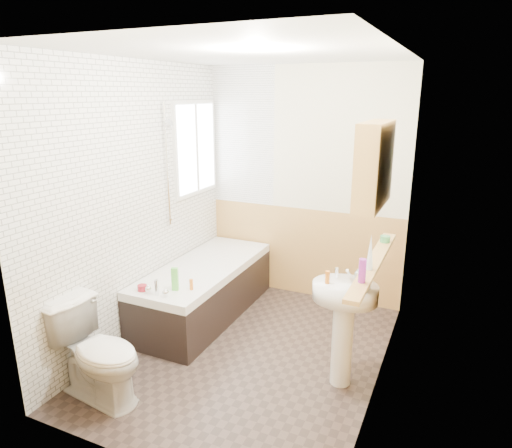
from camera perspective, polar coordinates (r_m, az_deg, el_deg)
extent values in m
plane|color=#312622|center=(4.20, -0.88, -15.80)|extent=(2.80, 2.80, 0.00)
plane|color=white|center=(3.57, -1.06, 20.63)|extent=(2.80, 2.80, 0.00)
cube|color=beige|center=(4.97, 6.05, 4.79)|extent=(2.20, 0.02, 2.50)
cube|color=beige|center=(2.56, -14.73, -6.70)|extent=(2.20, 0.02, 2.50)
cube|color=beige|center=(4.27, -14.55, 2.49)|extent=(0.02, 2.80, 2.50)
cube|color=beige|center=(3.39, 16.27, -1.18)|extent=(0.02, 2.80, 2.50)
cube|color=tan|center=(3.67, 14.99, -12.38)|extent=(0.01, 2.80, 1.00)
cube|color=tan|center=(2.94, -13.35, -20.16)|extent=(2.20, 0.01, 1.00)
cube|color=tan|center=(5.15, 5.73, -3.47)|extent=(2.20, 0.01, 1.00)
cube|color=white|center=(4.26, -14.32, 2.47)|extent=(0.01, 2.80, 2.50)
cube|color=white|center=(5.15, -1.68, 10.89)|extent=(0.75, 0.01, 1.50)
cube|color=white|center=(4.94, -7.52, 9.38)|extent=(0.03, 0.79, 0.99)
cube|color=white|center=(4.94, -7.40, 9.37)|extent=(0.01, 0.70, 0.90)
cube|color=white|center=(4.93, -7.39, 9.37)|extent=(0.01, 0.04, 0.90)
cube|color=black|center=(4.77, -6.42, -8.61)|extent=(0.70, 1.76, 0.47)
cube|color=white|center=(4.66, -6.53, -5.56)|extent=(0.70, 1.76, 0.08)
cube|color=white|center=(4.66, -6.52, -5.68)|extent=(0.56, 1.62, 0.04)
cylinder|color=silver|center=(4.02, -12.32, -7.77)|extent=(0.04, 0.04, 0.14)
sphere|color=silver|center=(4.09, -13.32, -7.91)|extent=(0.06, 0.06, 0.06)
sphere|color=silver|center=(3.99, -11.24, -8.41)|extent=(0.06, 0.06, 0.06)
cylinder|color=silver|center=(4.49, -11.08, 7.26)|extent=(0.02, 0.02, 1.18)
cylinder|color=silver|center=(4.60, -10.72, 0.59)|extent=(0.04, 0.04, 0.02)
cylinder|color=silver|center=(4.44, -11.46, 14.16)|extent=(0.04, 0.04, 0.02)
cylinder|color=silver|center=(4.42, -10.82, 12.27)|extent=(0.06, 0.08, 0.09)
imported|color=white|center=(3.69, -19.15, -14.99)|extent=(0.80, 0.52, 0.74)
cylinder|color=white|center=(3.72, 10.70, -14.52)|extent=(0.16, 0.16, 0.68)
ellipsoid|color=white|center=(3.52, 11.07, -8.37)|extent=(0.49, 0.40, 0.13)
cylinder|color=silver|center=(3.58, 10.04, -6.04)|extent=(0.03, 0.03, 0.08)
cylinder|color=silver|center=(3.54, 13.03, -6.45)|extent=(0.03, 0.03, 0.08)
cylinder|color=silver|center=(3.53, 11.48, -5.93)|extent=(0.02, 0.11, 0.09)
cube|color=tan|center=(3.34, 14.51, -4.71)|extent=(0.10, 1.42, 0.03)
cube|color=tan|center=(3.06, 14.59, 7.18)|extent=(0.15, 0.61, 0.55)
cube|color=silver|center=(2.93, 12.61, 6.93)|extent=(0.01, 0.24, 0.41)
cube|color=silver|center=(3.22, 13.74, 7.65)|extent=(0.01, 0.24, 0.41)
cylinder|color=purple|center=(2.93, 13.15, -5.71)|extent=(0.06, 0.06, 0.15)
cone|color=silver|center=(3.13, 14.09, -3.42)|extent=(0.06, 0.06, 0.25)
cylinder|color=#388447|center=(3.76, 15.83, -1.82)|extent=(0.09, 0.09, 0.05)
imported|color=silver|center=(3.39, 13.15, -7.32)|extent=(0.12, 0.22, 0.10)
cylinder|color=orange|center=(3.46, 8.92, -6.59)|extent=(0.04, 0.04, 0.10)
cube|color=#59C647|center=(4.08, -10.09, -6.80)|extent=(0.07, 0.05, 0.21)
cylinder|color=maroon|center=(4.16, -14.03, -7.75)|extent=(0.10, 0.10, 0.05)
cylinder|color=orange|center=(4.09, -8.09, -7.49)|extent=(0.04, 0.04, 0.10)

